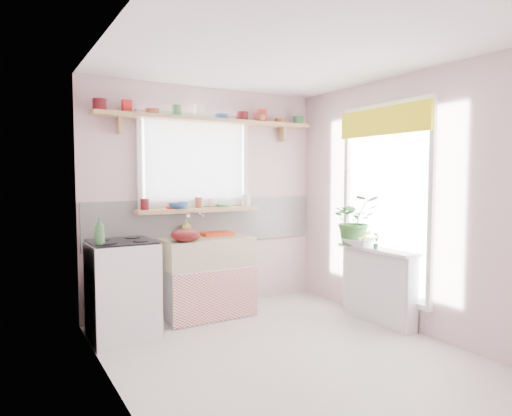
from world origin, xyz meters
TOP-DOWN VIEW (x-y plane):
  - room at (0.66, 0.86)m, footprint 3.20×3.20m
  - sink_unit at (-0.15, 1.29)m, footprint 0.95×0.65m
  - cooker at (-1.10, 1.05)m, footprint 0.58×0.58m
  - radiator_ledge at (1.30, 0.20)m, footprint 0.22×0.95m
  - windowsill at (-0.15, 1.48)m, footprint 1.40×0.22m
  - pine_shelf at (0.00, 1.47)m, footprint 2.52×0.24m
  - shelf_crockery at (-0.02, 1.47)m, footprint 2.47×0.11m
  - sill_crockery at (-0.15, 1.48)m, footprint 1.35×0.11m
  - dish_tray at (0.03, 1.43)m, footprint 0.35×0.26m
  - colander at (-0.44, 1.12)m, footprint 0.37×0.37m
  - jade_plant at (1.21, 0.47)m, footprint 0.61×0.58m
  - fruit_bowl at (1.21, 0.40)m, footprint 0.42×0.42m
  - herb_pot at (1.21, 0.16)m, footprint 0.12×0.10m
  - soap_bottle_sink at (-0.29, 1.50)m, footprint 0.11×0.11m
  - sill_cup at (0.04, 1.54)m, footprint 0.15×0.15m
  - sill_bowl at (-0.40, 1.42)m, footprint 0.28×0.28m
  - shelf_vase at (0.59, 1.41)m, footprint 0.17×0.17m
  - cooker_bottle at (-1.32, 0.91)m, footprint 0.12×0.12m
  - fruit at (1.22, 0.41)m, footprint 0.20×0.14m

SIDE VIEW (x-z plane):
  - radiator_ledge at x=1.30m, z-range 0.01..0.78m
  - sink_unit at x=-0.15m, z-range -0.13..0.99m
  - cooker at x=-1.10m, z-range 0.00..0.92m
  - fruit_bowl at x=1.21m, z-range 0.78..0.86m
  - dish_tray at x=0.03m, z-range 0.85..0.89m
  - herb_pot at x=1.21m, z-range 0.78..0.96m
  - fruit at x=1.22m, z-range 0.83..0.93m
  - colander at x=-0.44m, z-range 0.85..0.98m
  - soap_bottle_sink at x=-0.29m, z-range 0.85..1.04m
  - cooker_bottle at x=-1.32m, z-range 0.92..1.16m
  - jade_plant at x=1.21m, z-range 0.77..1.31m
  - windowsill at x=-0.15m, z-range 1.12..1.16m
  - sill_bowl at x=-0.40m, z-range 1.16..1.23m
  - sill_cup at x=0.04m, z-range 1.16..1.26m
  - sill_crockery at x=-0.15m, z-range 1.16..1.28m
  - room at x=0.66m, z-range -0.23..2.97m
  - pine_shelf at x=0.00m, z-range 2.10..2.14m
  - shelf_crockery at x=-0.02m, z-range 2.13..2.25m
  - shelf_vase at x=0.59m, z-range 2.14..2.29m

